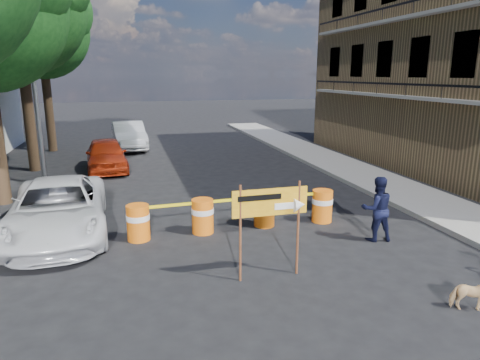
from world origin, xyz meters
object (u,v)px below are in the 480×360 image
barrel_far_left (138,222)px  dog (472,295)px  suv_white (58,209)px  barrel_mid_right (264,209)px  barrel_far_right (322,205)px  sedan_silver (129,135)px  barrel_mid_left (203,215)px  pedestrian (377,209)px  sedan_red (106,155)px  detour_sign (280,208)px

barrel_far_left → dog: bearing=-41.5°
suv_white → barrel_mid_right: bearing=-10.4°
barrel_far_left → suv_white: suv_white is taller
barrel_far_right → sedan_silver: (-5.08, 13.76, 0.28)m
barrel_far_left → barrel_mid_left: bearing=3.0°
pedestrian → sedan_red: 12.09m
detour_sign → dog: detour_sign is taller
barrel_far_left → suv_white: (-1.95, 0.86, 0.23)m
barrel_far_left → dog: (5.50, -4.86, -0.18)m
barrel_mid_right → suv_white: (-5.29, 0.69, 0.23)m
dog → sedan_silver: bearing=35.1°
barrel_far_right → sedan_silver: sedan_silver is taller
pedestrian → sedan_silver: 16.42m
barrel_mid_left → dog: bearing=-52.0°
barrel_far_right → detour_sign: (-2.31, -2.86, 0.99)m
barrel_mid_left → sedan_silver: (-1.69, 13.78, 0.28)m
barrel_mid_right → detour_sign: detour_sign is taller
barrel_far_right → detour_sign: size_ratio=0.45×
barrel_far_left → barrel_far_right: size_ratio=1.00×
pedestrian → dog: 3.40m
barrel_far_left → sedan_red: size_ratio=0.22×
barrel_mid_left → sedan_red: 8.85m
sedan_red → sedan_silver: 5.44m
barrel_mid_right → dog: size_ratio=1.31×
barrel_far_right → sedan_silver: 14.67m
barrel_mid_left → suv_white: 3.67m
barrel_far_left → pedestrian: pedestrian is taller
pedestrian → sedan_red: (-6.75, 10.02, -0.13)m
barrel_far_left → sedan_red: bearing=97.0°
barrel_far_left → barrel_far_right: 5.02m
sedan_red → barrel_far_right: bearing=-58.6°
barrel_far_left → suv_white: size_ratio=0.18×
sedan_silver → barrel_mid_left: bearing=-88.0°
barrel_mid_right → detour_sign: bearing=-102.2°
barrel_far_left → barrel_far_right: (5.01, 0.10, 0.00)m
barrel_far_right → suv_white: bearing=173.8°
suv_white → detour_sign: bearing=-40.9°
sedan_silver → dog: bearing=-78.5°
barrel_mid_left → dog: size_ratio=1.31×
sedan_red → sedan_silver: (0.99, 5.35, 0.07)m
pedestrian → dog: bearing=94.9°
barrel_mid_right → suv_white: bearing=172.6°
detour_sign → pedestrian: detour_sign is taller
barrel_far_right → dog: size_ratio=1.31×
barrel_far_right → sedan_red: sedan_red is taller
pedestrian → sedan_red: pedestrian is taller
suv_white → sedan_red: (0.90, 7.66, -0.01)m
sedan_silver → suv_white: bearing=-103.3°
barrel_far_left → detour_sign: detour_sign is taller
barrel_mid_right → sedan_silver: (-3.40, 13.69, 0.28)m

